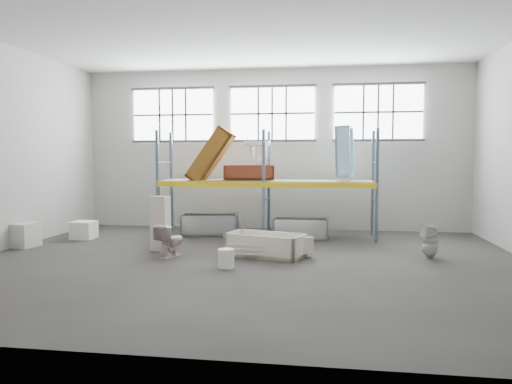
% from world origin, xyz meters
% --- Properties ---
extents(floor, '(12.00, 10.00, 0.10)m').
position_xyz_m(floor, '(0.00, 0.00, -0.05)').
color(floor, '#423D39').
rests_on(floor, ground).
extents(ceiling, '(12.00, 10.00, 0.10)m').
position_xyz_m(ceiling, '(0.00, 0.00, 5.05)').
color(ceiling, silver).
rests_on(ceiling, ground).
extents(wall_back, '(12.00, 0.10, 5.00)m').
position_xyz_m(wall_back, '(0.00, 5.05, 2.50)').
color(wall_back, '#ABA79F').
rests_on(wall_back, ground).
extents(wall_front, '(12.00, 0.10, 5.00)m').
position_xyz_m(wall_front, '(0.00, -5.05, 2.50)').
color(wall_front, '#BBB7AD').
rests_on(wall_front, ground).
extents(window_left, '(2.60, 0.04, 1.60)m').
position_xyz_m(window_left, '(-3.20, 4.94, 3.60)').
color(window_left, white).
rests_on(window_left, wall_back).
extents(window_mid, '(2.60, 0.04, 1.60)m').
position_xyz_m(window_mid, '(0.00, 4.94, 3.60)').
color(window_mid, white).
rests_on(window_mid, wall_back).
extents(window_right, '(2.60, 0.04, 1.60)m').
position_xyz_m(window_right, '(3.20, 4.94, 3.60)').
color(window_right, white).
rests_on(window_right, wall_back).
extents(rack_upright_la, '(0.08, 0.08, 3.00)m').
position_xyz_m(rack_upright_la, '(-3.00, 2.90, 1.50)').
color(rack_upright_la, slate).
rests_on(rack_upright_la, floor).
extents(rack_upright_lb, '(0.08, 0.08, 3.00)m').
position_xyz_m(rack_upright_lb, '(-3.00, 4.10, 1.50)').
color(rack_upright_lb, slate).
rests_on(rack_upright_lb, floor).
extents(rack_upright_ma, '(0.08, 0.08, 3.00)m').
position_xyz_m(rack_upright_ma, '(0.00, 2.90, 1.50)').
color(rack_upright_ma, slate).
rests_on(rack_upright_ma, floor).
extents(rack_upright_mb, '(0.08, 0.08, 3.00)m').
position_xyz_m(rack_upright_mb, '(0.00, 4.10, 1.50)').
color(rack_upright_mb, slate).
rests_on(rack_upright_mb, floor).
extents(rack_upright_ra, '(0.08, 0.08, 3.00)m').
position_xyz_m(rack_upright_ra, '(3.00, 2.90, 1.50)').
color(rack_upright_ra, slate).
rests_on(rack_upright_ra, floor).
extents(rack_upright_rb, '(0.08, 0.08, 3.00)m').
position_xyz_m(rack_upright_rb, '(3.00, 4.10, 1.50)').
color(rack_upright_rb, slate).
rests_on(rack_upright_rb, floor).
extents(rack_beam_front, '(6.00, 0.10, 0.14)m').
position_xyz_m(rack_beam_front, '(0.00, 2.90, 1.50)').
color(rack_beam_front, yellow).
rests_on(rack_beam_front, floor).
extents(rack_beam_back, '(6.00, 0.10, 0.14)m').
position_xyz_m(rack_beam_back, '(0.00, 4.10, 1.50)').
color(rack_beam_back, yellow).
rests_on(rack_beam_back, floor).
extents(shelf_deck, '(5.90, 1.10, 0.03)m').
position_xyz_m(shelf_deck, '(0.00, 3.50, 1.58)').
color(shelf_deck, gray).
rests_on(shelf_deck, floor).
extents(wet_patch, '(1.80, 1.80, 0.00)m').
position_xyz_m(wet_patch, '(0.00, 2.70, 0.00)').
color(wet_patch, black).
rests_on(wet_patch, floor).
extents(bathtub_beige, '(1.92, 1.31, 0.51)m').
position_xyz_m(bathtub_beige, '(0.34, 0.69, 0.26)').
color(bathtub_beige, beige).
rests_on(bathtub_beige, floor).
extents(cistern_spare, '(0.42, 0.32, 0.37)m').
position_xyz_m(cistern_spare, '(1.22, 0.64, 0.28)').
color(cistern_spare, beige).
rests_on(cistern_spare, bathtub_beige).
extents(sink_in_tub, '(0.59, 0.59, 0.17)m').
position_xyz_m(sink_in_tub, '(0.21, 0.72, 0.16)').
color(sink_in_tub, beige).
rests_on(sink_in_tub, bathtub_beige).
extents(toilet_beige, '(0.64, 0.82, 0.74)m').
position_xyz_m(toilet_beige, '(-1.78, 0.34, 0.37)').
color(toilet_beige, beige).
rests_on(toilet_beige, floor).
extents(cistern_tall, '(0.47, 0.36, 1.31)m').
position_xyz_m(cistern_tall, '(-2.24, 0.97, 0.66)').
color(cistern_tall, beige).
rests_on(cistern_tall, floor).
extents(toilet_white, '(0.43, 0.42, 0.77)m').
position_xyz_m(toilet_white, '(3.98, 1.00, 0.38)').
color(toilet_white, silver).
rests_on(toilet_white, floor).
extents(steel_tub_left, '(1.72, 0.97, 0.60)m').
position_xyz_m(steel_tub_left, '(-1.63, 3.42, 0.30)').
color(steel_tub_left, '#A5A8AD').
rests_on(steel_tub_left, floor).
extents(steel_tub_right, '(1.50, 0.70, 0.55)m').
position_xyz_m(steel_tub_right, '(1.00, 3.26, 0.27)').
color(steel_tub_right, '#B7B9C0').
rests_on(steel_tub_right, floor).
extents(rust_tub_flat, '(1.51, 0.90, 0.40)m').
position_xyz_m(rust_tub_flat, '(-0.51, 3.51, 1.82)').
color(rust_tub_flat, brown).
rests_on(rust_tub_flat, shelf_deck).
extents(rust_tub_tilted, '(1.41, 0.87, 1.68)m').
position_xyz_m(rust_tub_tilted, '(-1.58, 3.38, 2.29)').
color(rust_tub_tilted, '#985E1B').
rests_on(rust_tub_tilted, shelf_deck).
extents(sink_on_shelf, '(0.81, 0.67, 0.65)m').
position_xyz_m(sink_on_shelf, '(-0.23, 3.30, 2.09)').
color(sink_on_shelf, white).
rests_on(sink_on_shelf, rust_tub_flat).
extents(blue_tub_upright, '(0.57, 0.74, 1.43)m').
position_xyz_m(blue_tub_upright, '(2.18, 3.58, 2.40)').
color(blue_tub_upright, '#9CD1EF').
rests_on(blue_tub_upright, shelf_deck).
extents(bucket, '(0.42, 0.42, 0.38)m').
position_xyz_m(bucket, '(-0.30, -0.58, 0.19)').
color(bucket, white).
rests_on(bucket, floor).
extents(carton_near, '(0.79, 0.70, 0.60)m').
position_xyz_m(carton_near, '(-5.85, 0.95, 0.30)').
color(carton_near, beige).
rests_on(carton_near, floor).
extents(carton_far, '(0.58, 0.58, 0.49)m').
position_xyz_m(carton_far, '(-4.92, 2.30, 0.24)').
color(carton_far, white).
rests_on(carton_far, floor).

